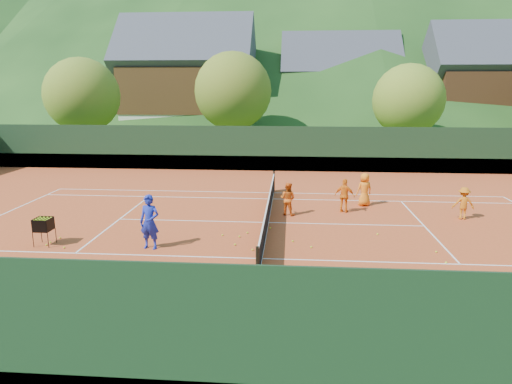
# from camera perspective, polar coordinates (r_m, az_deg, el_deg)

# --- Properties ---
(ground) EXTENTS (400.00, 400.00, 0.00)m
(ground) POSITION_cam_1_polar(r_m,az_deg,el_deg) (19.17, 1.52, -3.89)
(ground) COLOR #33561A
(ground) RESTS_ON ground
(clay_court) EXTENTS (40.00, 24.00, 0.02)m
(clay_court) POSITION_cam_1_polar(r_m,az_deg,el_deg) (19.17, 1.52, -3.87)
(clay_court) COLOR #AF401C
(clay_court) RESTS_ON ground
(coach) EXTENTS (0.76, 0.55, 1.93)m
(coach) POSITION_cam_1_polar(r_m,az_deg,el_deg) (16.33, -13.16, -3.67)
(coach) COLOR #18259E
(coach) RESTS_ON clay_court
(student_a) EXTENTS (0.87, 0.79, 1.46)m
(student_a) POSITION_cam_1_polar(r_m,az_deg,el_deg) (20.16, 3.99, -0.85)
(student_a) COLOR #E55C14
(student_a) RESTS_ON clay_court
(student_b) EXTENTS (0.97, 0.65, 1.53)m
(student_b) POSITION_cam_1_polar(r_m,az_deg,el_deg) (20.90, 11.02, -0.46)
(student_b) COLOR orange
(student_b) RESTS_ON clay_court
(student_c) EXTENTS (0.90, 0.75, 1.58)m
(student_c) POSITION_cam_1_polar(r_m,az_deg,el_deg) (22.26, 13.40, 0.31)
(student_c) COLOR orange
(student_c) RESTS_ON clay_court
(student_d) EXTENTS (0.94, 0.59, 1.39)m
(student_d) POSITION_cam_1_polar(r_m,az_deg,el_deg) (21.41, 24.50, -1.29)
(student_d) COLOR #CB6712
(student_d) RESTS_ON clay_court
(tennis_ball_0) EXTENTS (0.07, 0.07, 0.07)m
(tennis_ball_0) POSITION_cam_1_polar(r_m,az_deg,el_deg) (16.49, -2.63, -6.57)
(tennis_ball_0) COLOR #C8E526
(tennis_ball_0) RESTS_ON clay_court
(tennis_ball_1) EXTENTS (0.07, 0.07, 0.07)m
(tennis_ball_1) POSITION_cam_1_polar(r_m,az_deg,el_deg) (18.08, -24.72, -6.02)
(tennis_ball_1) COLOR #C8E526
(tennis_ball_1) RESTS_ON clay_court
(tennis_ball_2) EXTENTS (0.07, 0.07, 0.07)m
(tennis_ball_2) POSITION_cam_1_polar(r_m,az_deg,el_deg) (16.87, 4.62, -6.14)
(tennis_ball_2) COLOR #C8E526
(tennis_ball_2) RESTS_ON clay_court
(tennis_ball_3) EXTENTS (0.07, 0.07, 0.07)m
(tennis_ball_3) POSITION_cam_1_polar(r_m,az_deg,el_deg) (11.77, -10.96, -15.28)
(tennis_ball_3) COLOR #C8E526
(tennis_ball_3) RESTS_ON clay_court
(tennis_ball_4) EXTENTS (0.07, 0.07, 0.07)m
(tennis_ball_4) POSITION_cam_1_polar(r_m,az_deg,el_deg) (10.66, 8.13, -18.40)
(tennis_ball_4) COLOR #C8E526
(tennis_ball_4) RESTS_ON clay_court
(tennis_ball_5) EXTENTS (0.07, 0.07, 0.07)m
(tennis_ball_5) POSITION_cam_1_polar(r_m,az_deg,el_deg) (15.98, -0.42, -7.22)
(tennis_ball_5) COLOR #C8E526
(tennis_ball_5) RESTS_ON clay_court
(tennis_ball_6) EXTENTS (0.07, 0.07, 0.07)m
(tennis_ball_6) POSITION_cam_1_polar(r_m,az_deg,el_deg) (18.20, 14.95, -5.11)
(tennis_ball_6) COLOR #C8E526
(tennis_ball_6) RESTS_ON clay_court
(tennis_ball_7) EXTENTS (0.07, 0.07, 0.07)m
(tennis_ball_7) POSITION_cam_1_polar(r_m,az_deg,el_deg) (16.95, 21.60, -6.97)
(tennis_ball_7) COLOR #C8E526
(tennis_ball_7) RESTS_ON clay_court
(tennis_ball_8) EXTENTS (0.07, 0.07, 0.07)m
(tennis_ball_8) POSITION_cam_1_polar(r_m,az_deg,el_deg) (17.55, -22.86, -6.40)
(tennis_ball_8) COLOR #C8E526
(tennis_ball_8) RESTS_ON clay_court
(tennis_ball_9) EXTENTS (0.07, 0.07, 0.07)m
(tennis_ball_9) POSITION_cam_1_polar(r_m,az_deg,el_deg) (18.30, -24.31, -5.75)
(tennis_ball_9) COLOR #C8E526
(tennis_ball_9) RESTS_ON clay_court
(tennis_ball_10) EXTENTS (0.07, 0.07, 0.07)m
(tennis_ball_10) POSITION_cam_1_polar(r_m,az_deg,el_deg) (18.70, -23.29, -5.27)
(tennis_ball_10) COLOR #C8E526
(tennis_ball_10) RESTS_ON clay_court
(tennis_ball_11) EXTENTS (0.07, 0.07, 0.07)m
(tennis_ball_11) POSITION_cam_1_polar(r_m,az_deg,el_deg) (16.34, 6.92, -6.85)
(tennis_ball_11) COLOR #C8E526
(tennis_ball_11) RESTS_ON clay_court
(tennis_ball_13) EXTENTS (0.07, 0.07, 0.07)m
(tennis_ball_13) POSITION_cam_1_polar(r_m,az_deg,el_deg) (14.30, -1.41, -9.74)
(tennis_ball_13) COLOR #C8E526
(tennis_ball_13) RESTS_ON clay_court
(tennis_ball_14) EXTENTS (0.07, 0.07, 0.07)m
(tennis_ball_14) POSITION_cam_1_polar(r_m,az_deg,el_deg) (10.43, 6.23, -19.12)
(tennis_ball_14) COLOR #C8E526
(tennis_ball_14) RESTS_ON clay_court
(tennis_ball_15) EXTENTS (0.07, 0.07, 0.07)m
(tennis_ball_15) POSITION_cam_1_polar(r_m,az_deg,el_deg) (17.33, -2.08, -5.58)
(tennis_ball_15) COLOR #C8E526
(tennis_ball_15) RESTS_ON clay_court
(tennis_ball_16) EXTENTS (0.07, 0.07, 0.07)m
(tennis_ball_16) POSITION_cam_1_polar(r_m,az_deg,el_deg) (11.57, -3.76, -15.58)
(tennis_ball_16) COLOR #C8E526
(tennis_ball_16) RESTS_ON clay_court
(tennis_ball_17) EXTENTS (0.07, 0.07, 0.07)m
(tennis_ball_17) POSITION_cam_1_polar(r_m,az_deg,el_deg) (17.53, -4.22, -5.39)
(tennis_ball_17) COLOR #C8E526
(tennis_ball_17) RESTS_ON clay_court
(tennis_ball_18) EXTENTS (0.07, 0.07, 0.07)m
(tennis_ball_18) POSITION_cam_1_polar(r_m,az_deg,el_deg) (18.35, 1.79, -4.50)
(tennis_ball_18) COLOR #C8E526
(tennis_ball_18) RESTS_ON clay_court
(tennis_ball_19) EXTENTS (0.07, 0.07, 0.07)m
(tennis_ball_19) POSITION_cam_1_polar(r_m,az_deg,el_deg) (16.09, 22.67, -8.13)
(tennis_ball_19) COLOR #C8E526
(tennis_ball_19) RESTS_ON clay_court
(tennis_ball_20) EXTENTS (0.07, 0.07, 0.07)m
(tennis_ball_20) POSITION_cam_1_polar(r_m,az_deg,el_deg) (11.36, 10.29, -16.38)
(tennis_ball_20) COLOR #C8E526
(tennis_ball_20) RESTS_ON clay_court
(tennis_ball_21) EXTENTS (0.07, 0.07, 0.07)m
(tennis_ball_21) POSITION_cam_1_polar(r_m,az_deg,el_deg) (17.76, -1.08, -5.10)
(tennis_ball_21) COLOR #C8E526
(tennis_ball_21) RESTS_ON clay_court
(tennis_ball_22) EXTENTS (0.07, 0.07, 0.07)m
(tennis_ball_22) POSITION_cam_1_polar(r_m,az_deg,el_deg) (14.67, -22.73, -10.19)
(tennis_ball_22) COLOR #C8E526
(tennis_ball_22) RESTS_ON clay_court
(tennis_ball_23) EXTENTS (0.07, 0.07, 0.07)m
(tennis_ball_23) POSITION_cam_1_polar(r_m,az_deg,el_deg) (14.15, 21.11, -10.93)
(tennis_ball_23) COLOR #C8E526
(tennis_ball_23) RESTS_ON clay_court
(tennis_ball_24) EXTENTS (0.07, 0.07, 0.07)m
(tennis_ball_24) POSITION_cam_1_polar(r_m,az_deg,el_deg) (12.07, 9.97, -14.48)
(tennis_ball_24) COLOR #C8E526
(tennis_ball_24) RESTS_ON clay_court
(court_lines) EXTENTS (23.83, 11.03, 0.00)m
(court_lines) POSITION_cam_1_polar(r_m,az_deg,el_deg) (19.16, 1.52, -3.83)
(court_lines) COLOR white
(court_lines) RESTS_ON clay_court
(tennis_net) EXTENTS (0.10, 12.07, 1.10)m
(tennis_net) POSITION_cam_1_polar(r_m,az_deg,el_deg) (19.02, 1.53, -2.40)
(tennis_net) COLOR black
(tennis_net) RESTS_ON clay_court
(perimeter_fence) EXTENTS (40.40, 24.24, 3.00)m
(perimeter_fence) POSITION_cam_1_polar(r_m,az_deg,el_deg) (18.84, 1.54, -0.20)
(perimeter_fence) COLOR black
(perimeter_fence) RESTS_ON clay_court
(ball_hopper) EXTENTS (0.57, 0.57, 1.00)m
(ball_hopper) POSITION_cam_1_polar(r_m,az_deg,el_deg) (17.99, -25.05, -3.76)
(ball_hopper) COLOR black
(ball_hopper) RESTS_ON clay_court
(chalet_left) EXTENTS (13.80, 9.93, 12.92)m
(chalet_left) POSITION_cam_1_polar(r_m,az_deg,el_deg) (49.53, -8.48, 13.02)
(chalet_left) COLOR beige
(chalet_left) RESTS_ON ground
(chalet_mid) EXTENTS (12.65, 8.82, 11.45)m
(chalet_mid) POSITION_cam_1_polar(r_m,az_deg,el_deg) (52.56, 10.26, 12.24)
(chalet_mid) COLOR beige
(chalet_mid) RESTS_ON ground
(chalet_right) EXTENTS (11.50, 8.82, 11.91)m
(chalet_right) POSITION_cam_1_polar(r_m,az_deg,el_deg) (51.94, 26.59, 11.38)
(chalet_right) COLOR beige
(chalet_right) RESTS_ON ground
(tree_a) EXTENTS (6.00, 6.00, 7.88)m
(tree_a) POSITION_cam_1_polar(r_m,az_deg,el_deg) (40.07, -20.93, 11.22)
(tree_a) COLOR #3E2619
(tree_a) RESTS_ON ground
(tree_b) EXTENTS (6.40, 6.40, 8.40)m
(tree_b) POSITION_cam_1_polar(r_m,az_deg,el_deg) (38.63, -2.92, 12.49)
(tree_b) COLOR #3D2818
(tree_b) RESTS_ON ground
(tree_c) EXTENTS (5.60, 5.60, 7.35)m
(tree_c) POSITION_cam_1_polar(r_m,az_deg,el_deg) (38.41, 18.49, 10.87)
(tree_c) COLOR #432A1A
(tree_c) RESTS_ON ground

